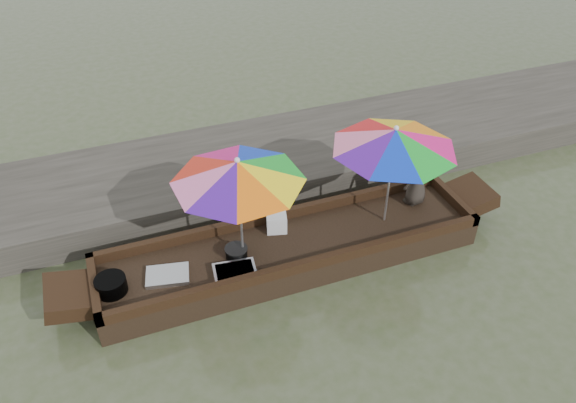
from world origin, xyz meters
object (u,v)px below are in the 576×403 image
object	(u,v)px
tray_crayfish	(235,272)
vendor	(418,175)
tray_scallop	(168,275)
charcoal_grill	(236,253)
umbrella_bow	(240,210)
supply_bag	(277,223)
boat_hull	(291,252)
cooking_pot	(111,285)
umbrella_stern	(390,176)

from	to	relation	value
tray_crayfish	vendor	xyz separation A→B (m)	(2.98, 0.56, 0.44)
tray_scallop	vendor	size ratio (longest dim) A/B	0.57
charcoal_grill	umbrella_bow	xyz separation A→B (m)	(0.09, -0.00, 0.71)
tray_crayfish	supply_bag	distance (m)	1.04
boat_hull	cooking_pot	distance (m)	2.43
charcoal_grill	umbrella_bow	distance (m)	0.71
supply_bag	vendor	size ratio (longest dim) A/B	0.29
tray_scallop	umbrella_bow	world-z (taller)	umbrella_bow
umbrella_bow	umbrella_stern	world-z (taller)	same
boat_hull	vendor	size ratio (longest dim) A/B	5.53
boat_hull	umbrella_stern	bearing A→B (deg)	0.00
tray_crayfish	vendor	size ratio (longest dim) A/B	0.57
supply_bag	umbrella_bow	xyz separation A→B (m)	(-0.60, -0.33, 0.65)
charcoal_grill	vendor	bearing A→B (deg)	4.62
cooking_pot	charcoal_grill	size ratio (longest dim) A/B	1.34
tray_crayfish	supply_bag	xyz separation A→B (m)	(0.81, 0.66, 0.09)
boat_hull	tray_crayfish	world-z (taller)	tray_crayfish
boat_hull	tray_crayfish	size ratio (longest dim) A/B	9.77
boat_hull	vendor	world-z (taller)	vendor
tray_scallop	vendor	bearing A→B (deg)	4.36
tray_crayfish	tray_scallop	world-z (taller)	tray_crayfish
cooking_pot	umbrella_bow	size ratio (longest dim) A/B	0.23
cooking_pot	vendor	xyz separation A→B (m)	(4.49, 0.29, 0.38)
boat_hull	charcoal_grill	xyz separation A→B (m)	(-0.78, 0.00, 0.24)
cooking_pot	charcoal_grill	xyz separation A→B (m)	(1.63, 0.06, -0.03)
boat_hull	cooking_pot	bearing A→B (deg)	-178.70
boat_hull	umbrella_bow	xyz separation A→B (m)	(-0.68, 0.00, 0.95)
tray_scallop	tray_crayfish	bearing A→B (deg)	-18.10
supply_bag	charcoal_grill	bearing A→B (deg)	-154.53
charcoal_grill	supply_bag	distance (m)	0.77
charcoal_grill	supply_bag	xyz separation A→B (m)	(0.69, 0.33, 0.06)
umbrella_stern	vendor	bearing A→B (deg)	20.33
cooking_pot	tray_crayfish	world-z (taller)	cooking_pot
boat_hull	umbrella_bow	distance (m)	1.17
vendor	umbrella_stern	size ratio (longest dim) A/B	0.56
cooking_pot	umbrella_stern	world-z (taller)	umbrella_stern
boat_hull	tray_scallop	bearing A→B (deg)	-178.07
vendor	umbrella_bow	size ratio (longest dim) A/B	0.57
umbrella_bow	umbrella_stern	bearing A→B (deg)	0.00
tray_scallop	umbrella_stern	world-z (taller)	umbrella_stern
cooking_pot	umbrella_bow	distance (m)	1.85
charcoal_grill	umbrella_stern	size ratio (longest dim) A/B	0.17
charcoal_grill	boat_hull	bearing A→B (deg)	-0.07
tray_scallop	charcoal_grill	size ratio (longest dim) A/B	1.87
umbrella_stern	supply_bag	bearing A→B (deg)	167.94
tray_scallop	boat_hull	bearing A→B (deg)	1.93
boat_hull	vendor	bearing A→B (deg)	6.36
vendor	umbrella_bow	world-z (taller)	umbrella_bow
supply_bag	umbrella_bow	bearing A→B (deg)	-151.12
boat_hull	supply_bag	bearing A→B (deg)	104.43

